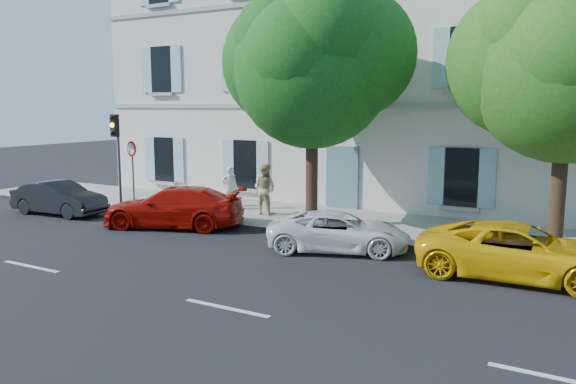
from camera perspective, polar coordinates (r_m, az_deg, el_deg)
The scene contains 14 objects.
ground at distance 14.77m, azimuth 2.86°, elevation -6.97°, with size 90.00×90.00×0.00m, color black.
sidewalk at distance 18.73m, azimuth 8.94°, elevation -3.46°, with size 36.00×4.50×0.15m, color #A09E96.
kerb at distance 16.76m, azimuth 6.34°, elevation -4.84°, with size 36.00×0.16×0.16m, color #9E998E.
building at distance 23.88m, azimuth 14.23°, elevation 13.28°, with size 28.00×7.00×12.00m, color beige.
car_dark_sedan at distance 22.47m, azimuth -22.24°, elevation -0.57°, with size 1.31×3.75×1.24m, color black.
car_red_coupe at distance 19.00m, azimuth -11.55°, elevation -1.51°, with size 1.90×4.67×1.35m, color #A30D04.
car_white_coupe at distance 15.67m, azimuth 5.20°, elevation -4.02°, with size 1.81×3.94×1.09m, color white.
car_yellow_supercar at distance 14.19m, azimuth 22.47°, elevation -5.60°, with size 2.14×4.63×1.29m, color yellow.
tree_left at distance 17.98m, azimuth 2.50°, elevation 12.32°, with size 4.99×4.99×7.73m.
tree_right at distance 16.31m, azimuth 26.48°, elevation 11.01°, with size 4.80×4.80×7.40m.
traffic_light at distance 22.07m, azimuth -17.06°, elevation 5.01°, with size 0.29×0.40×3.54m.
road_sign at distance 22.08m, azimuth -15.55°, elevation 3.17°, with size 0.58×0.18×2.54m.
pedestrian_a at distance 21.18m, azimuth -5.94°, elevation 0.44°, with size 0.59×0.39×1.62m, color silver.
pedestrian_b at distance 20.08m, azimuth -2.37°, elevation 0.32°, with size 0.88×0.69×1.82m, color tan.
Camera 1 is at (6.30, -12.75, 3.99)m, focal length 35.00 mm.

